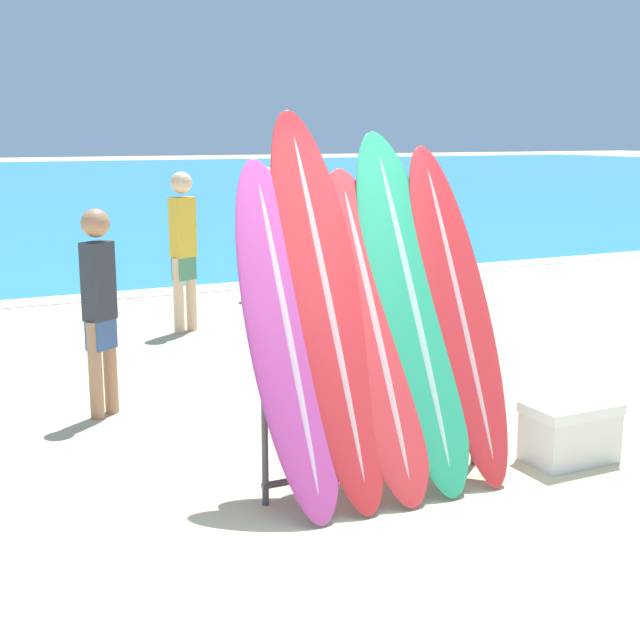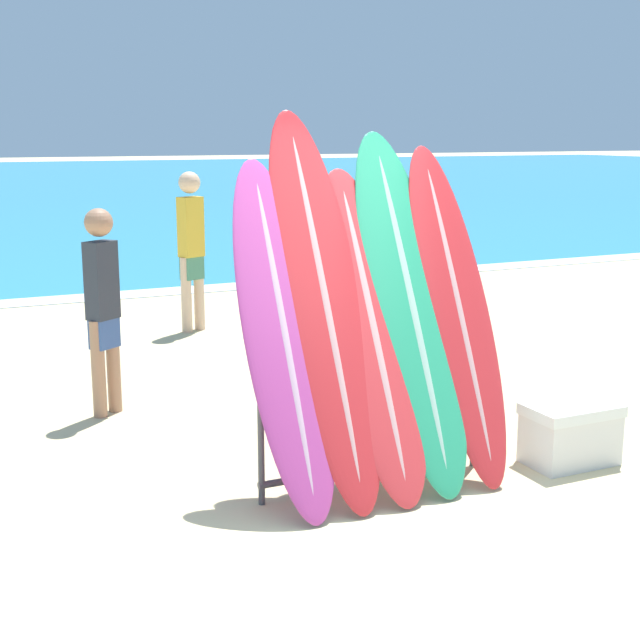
# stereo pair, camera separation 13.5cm
# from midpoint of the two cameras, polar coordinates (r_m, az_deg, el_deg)

# --- Properties ---
(ground_plane) EXTENTS (160.00, 160.00, 0.00)m
(ground_plane) POSITION_cam_midpoint_polar(r_m,az_deg,el_deg) (5.03, 5.16, -13.84)
(ground_plane) COLOR beige
(surfboard_rack) EXTENTS (1.55, 0.04, 0.89)m
(surfboard_rack) POSITION_cam_midpoint_polar(r_m,az_deg,el_deg) (5.59, 2.94, -5.86)
(surfboard_rack) COLOR #47474C
(surfboard_rack) RESTS_ON ground_plane
(surfboard_slot_0) EXTENTS (0.50, 1.03, 2.04)m
(surfboard_slot_0) POSITION_cam_midpoint_polar(r_m,az_deg,el_deg) (5.23, -2.88, -0.94)
(surfboard_slot_0) COLOR #B23D8E
(surfboard_slot_0) RESTS_ON ground_plane
(surfboard_slot_1) EXTENTS (0.54, 1.20, 2.34)m
(surfboard_slot_1) POSITION_cam_midpoint_polar(r_m,az_deg,el_deg) (5.38, -0.30, 1.07)
(surfboard_slot_1) COLOR red
(surfboard_slot_1) RESTS_ON ground_plane
(surfboard_slot_2) EXTENTS (0.55, 1.05, 1.97)m
(surfboard_slot_2) POSITION_cam_midpoint_polar(r_m,az_deg,el_deg) (5.48, 2.81, -0.71)
(surfboard_slot_2) COLOR red
(surfboard_slot_2) RESTS_ON ground_plane
(surfboard_slot_3) EXTENTS (0.57, 1.14, 2.21)m
(surfboard_slot_3) POSITION_cam_midpoint_polar(r_m,az_deg,el_deg) (5.64, 5.21, 0.85)
(surfboard_slot_3) COLOR #289E70
(surfboard_slot_3) RESTS_ON ground_plane
(surfboard_slot_4) EXTENTS (0.48, 1.05, 2.11)m
(surfboard_slot_4) POSITION_cam_midpoint_polar(r_m,az_deg,el_deg) (5.80, 8.14, 0.62)
(surfboard_slot_4) COLOR red
(surfboard_slot_4) RESTS_ON ground_plane
(person_near_water) EXTENTS (0.30, 0.25, 1.77)m
(person_near_water) POSITION_cam_midpoint_polar(r_m,az_deg,el_deg) (9.93, -9.13, 4.73)
(person_near_water) COLOR beige
(person_near_water) RESTS_ON ground_plane
(person_mid_beach) EXTENTS (0.28, 0.26, 1.62)m
(person_mid_beach) POSITION_cam_midpoint_polar(r_m,az_deg,el_deg) (7.05, -14.46, 0.94)
(person_mid_beach) COLOR #A87A5B
(person_mid_beach) RESTS_ON ground_plane
(person_far_left) EXTENTS (0.26, 0.26, 1.56)m
(person_far_left) POSITION_cam_midpoint_polar(r_m,az_deg,el_deg) (8.24, 6.03, 2.56)
(person_far_left) COLOR #846047
(person_far_left) RESTS_ON ground_plane
(person_far_right) EXTENTS (0.26, 0.30, 1.74)m
(person_far_right) POSITION_cam_midpoint_polar(r_m,az_deg,el_deg) (12.03, -3.74, 6.01)
(person_far_right) COLOR tan
(person_far_right) RESTS_ON ground_plane
(cooler_box) EXTENTS (0.61, 0.38, 0.41)m
(cooler_box) POSITION_cam_midpoint_polar(r_m,az_deg,el_deg) (6.25, 15.10, -6.92)
(cooler_box) COLOR silver
(cooler_box) RESTS_ON ground_plane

